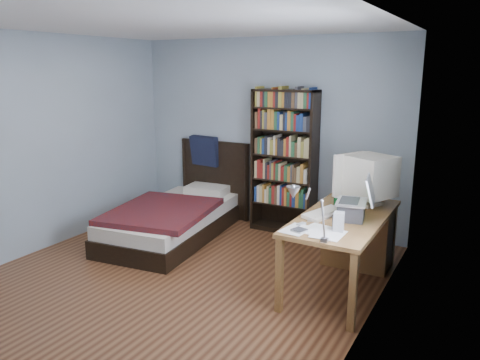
{
  "coord_description": "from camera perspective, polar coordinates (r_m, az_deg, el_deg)",
  "views": [
    {
      "loc": [
        2.72,
        -3.49,
        2.1
      ],
      "look_at": [
        0.31,
        0.82,
        0.92
      ],
      "focal_mm": 35.0,
      "sensor_mm": 36.0,
      "label": 1
    }
  ],
  "objects": [
    {
      "name": "desk_lamp",
      "position": [
        3.49,
        7.18,
        -2.2
      ],
      "size": [
        0.21,
        0.46,
        0.54
      ],
      "color": "#99999E",
      "rests_on": "desk"
    },
    {
      "name": "room",
      "position": [
        4.49,
        -8.32,
        2.42
      ],
      "size": [
        4.2,
        4.24,
        2.5
      ],
      "color": "#4D2816",
      "rests_on": "ground"
    },
    {
      "name": "crt_monitor",
      "position": [
        4.95,
        15.31,
        0.42
      ],
      "size": [
        0.62,
        0.56,
        0.52
      ],
      "color": "beige",
      "rests_on": "desk"
    },
    {
      "name": "phone_silver",
      "position": [
        4.38,
        8.61,
        -4.78
      ],
      "size": [
        0.06,
        0.1,
        0.02
      ],
      "primitive_type": "cube",
      "rotation": [
        0.0,
        0.0,
        0.21
      ],
      "color": "#BABABF",
      "rests_on": "desk"
    },
    {
      "name": "external_drive",
      "position": [
        4.07,
        7.24,
        -6.16
      ],
      "size": [
        0.14,
        0.14,
        0.02
      ],
      "primitive_type": "cube",
      "rotation": [
        0.0,
        0.0,
        -0.29
      ],
      "color": "gray",
      "rests_on": "desk"
    },
    {
      "name": "mouse",
      "position": [
        4.86,
        13.42,
        -3.05
      ],
      "size": [
        0.07,
        0.12,
        0.04
      ],
      "primitive_type": "ellipsoid",
      "color": "silver",
      "rests_on": "desk"
    },
    {
      "name": "keyboard",
      "position": [
        4.56,
        10.23,
        -4.04
      ],
      "size": [
        0.32,
        0.51,
        0.05
      ],
      "primitive_type": "cube",
      "rotation": [
        0.0,
        0.07,
        -0.29
      ],
      "color": "beige",
      "rests_on": "desk"
    },
    {
      "name": "soda_can",
      "position": [
        4.8,
        11.71,
        -2.72
      ],
      "size": [
        0.06,
        0.06,
        0.11
      ],
      "primitive_type": "cylinder",
      "color": "#073313",
      "rests_on": "desk"
    },
    {
      "name": "bed",
      "position": [
        6.09,
        -7.7,
        -4.32
      ],
      "size": [
        1.34,
        2.19,
        1.16
      ],
      "color": "black",
      "rests_on": "floor"
    },
    {
      "name": "desk",
      "position": [
        5.09,
        13.83,
        -6.26
      ],
      "size": [
        0.75,
        1.6,
        0.73
      ],
      "color": "brown",
      "rests_on": "floor"
    },
    {
      "name": "laptop",
      "position": [
        4.45,
        13.65,
        -3.27
      ],
      "size": [
        0.4,
        0.39,
        0.43
      ],
      "color": "#2D2D30",
      "rests_on": "desk"
    },
    {
      "name": "bookshelf",
      "position": [
        6.04,
        5.4,
        2.21
      ],
      "size": [
        0.83,
        0.3,
        1.85
      ],
      "color": "black",
      "rests_on": "floor"
    },
    {
      "name": "phone_grey",
      "position": [
        4.24,
        7.47,
        -5.36
      ],
      "size": [
        0.07,
        0.1,
        0.02
      ],
      "primitive_type": "cube",
      "rotation": [
        0.0,
        0.0,
        -0.28
      ],
      "color": "gray",
      "rests_on": "desk"
    },
    {
      "name": "speaker",
      "position": [
        4.12,
        11.95,
        -5.02
      ],
      "size": [
        0.1,
        0.1,
        0.17
      ],
      "primitive_type": "cube",
      "rotation": [
        0.0,
        0.0,
        0.19
      ],
      "color": "gray",
      "rests_on": "desk"
    }
  ]
}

